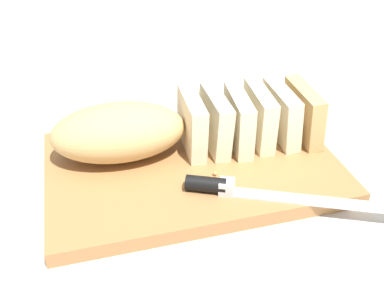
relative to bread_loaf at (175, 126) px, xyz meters
The scene contains 8 objects.
ground_plane 0.08m from the bread_loaf, 66.14° to the right, with size 3.00×3.00×0.00m, color beige.
cutting_board 0.07m from the bread_loaf, 66.14° to the right, with size 0.42×0.27×0.02m, color #9E6B3D.
bread_loaf is the anchor object (origin of this frame).
bread_knife 0.15m from the bread_loaf, 64.84° to the right, with size 0.27×0.14×0.02m.
crumb_near_knife 0.06m from the bread_loaf, 22.32° to the right, with size 0.00×0.00×0.00m, color tan.
crumb_near_loaf 0.05m from the bread_loaf, 56.62° to the right, with size 0.00×0.00×0.00m, color tan.
crumb_stray_left 0.10m from the bread_loaf, 64.09° to the right, with size 0.01×0.01×0.01m, color tan.
crumb_stray_right 0.05m from the bread_loaf, 52.42° to the left, with size 0.01×0.01×0.01m, color tan.
Camera 1 is at (-0.14, -0.53, 0.41)m, focal length 42.93 mm.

